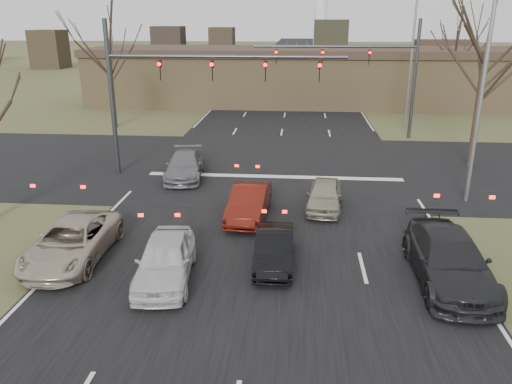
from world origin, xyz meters
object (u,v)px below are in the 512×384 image
mast_arm_far (374,65)px  car_grey_ahead (185,166)px  streetlight_right_near (479,78)px  car_charcoal_sedan (449,260)px  car_silver_ahead (325,195)px  car_silver_suv (72,242)px  car_black_hatch (274,249)px  car_red_ahead (249,203)px  streetlight_right_far (409,53)px  car_white_sedan (165,259)px  building (308,76)px  mast_arm_near (173,79)px

mast_arm_far → car_grey_ahead: mast_arm_far is taller
streetlight_right_near → car_charcoal_sedan: size_ratio=1.88×
car_silver_ahead → mast_arm_far: bearing=81.1°
car_silver_suv → car_black_hatch: (7.00, 0.22, -0.09)m
car_black_hatch → car_red_ahead: (-1.26, 4.16, 0.09)m
streetlight_right_far → car_silver_ahead: 20.34m
car_white_sedan → streetlight_right_far: bearing=58.3°
streetlight_right_far → car_silver_suv: (-15.82, -24.21, -4.90)m
building → car_silver_ahead: size_ratio=11.48×
mast_arm_near → streetlight_right_near: size_ratio=1.21×
car_silver_suv → mast_arm_far: bearing=56.9°
building → car_white_sedan: building is taller
building → car_grey_ahead: bearing=-104.7°
car_white_sedan → car_grey_ahead: car_white_sedan is taller
mast_arm_near → car_white_sedan: (2.31, -11.32, -4.36)m
car_charcoal_sedan → car_silver_ahead: bearing=120.6°
car_silver_suv → car_black_hatch: 7.00m
car_grey_ahead → car_red_ahead: size_ratio=1.09×
mast_arm_far → car_charcoal_sedan: size_ratio=2.09×
car_grey_ahead → car_red_ahead: car_red_ahead is taller
mast_arm_near → mast_arm_far: size_ratio=1.09×
mast_arm_far → car_charcoal_sedan: 21.10m
car_silver_suv → car_silver_ahead: 10.61m
streetlight_right_near → car_charcoal_sedan: bearing=-109.7°
car_white_sedan → car_silver_ahead: car_white_sedan is taller
streetlight_right_far → mast_arm_far: bearing=-128.1°
car_red_ahead → car_black_hatch: bearing=-69.5°
building → mast_arm_near: (-7.23, -25.00, 2.41)m
car_silver_suv → car_black_hatch: size_ratio=1.36×
car_grey_ahead → car_silver_ahead: car_grey_ahead is taller
car_charcoal_sedan → car_white_sedan: bearing=-175.7°
car_black_hatch → car_charcoal_sedan: bearing=-7.9°
building → car_silver_suv: 36.27m
building → car_white_sedan: size_ratio=10.08×
car_black_hatch → mast_arm_near: bearing=119.0°
building → car_silver_ahead: bearing=-89.1°
building → car_silver_suv: bearing=-103.6°
streetlight_right_far → car_white_sedan: size_ratio=2.38×
mast_arm_far → car_red_ahead: mast_arm_far is taller
car_white_sedan → mast_arm_far: bearing=61.0°
mast_arm_near → car_silver_suv: (-1.27, -10.21, -4.39)m
car_black_hatch → car_silver_ahead: (1.94, 5.50, 0.03)m
building → streetlight_right_near: 28.97m
car_charcoal_sedan → car_silver_ahead: 7.17m
streetlight_right_near → car_white_sedan: size_ratio=2.38×
streetlight_right_far → car_black_hatch: streetlight_right_far is taller
car_red_ahead → car_white_sedan: bearing=-107.7°
streetlight_right_near → car_black_hatch: streetlight_right_near is taller
streetlight_right_near → car_black_hatch: 11.96m
car_white_sedan → car_red_ahead: size_ratio=1.01×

